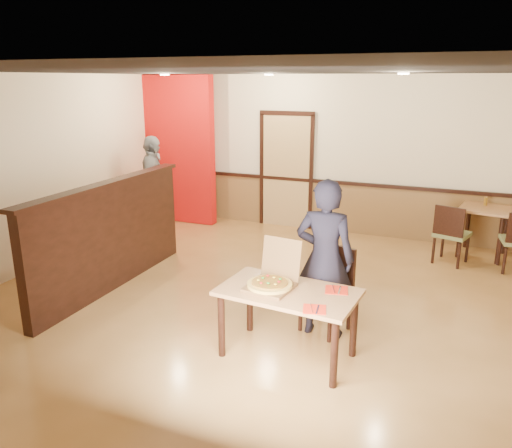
{
  "coord_description": "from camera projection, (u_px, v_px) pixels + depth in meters",
  "views": [
    {
      "loc": [
        2.16,
        -5.29,
        2.72
      ],
      "look_at": [
        -0.0,
        0.0,
        1.05
      ],
      "focal_mm": 35.0,
      "sensor_mm": 36.0,
      "label": 1
    }
  ],
  "objects": [
    {
      "name": "wall_back",
      "position": [
        330.0,
        155.0,
        8.96
      ],
      "size": [
        7.0,
        0.0,
        7.0
      ],
      "primitive_type": "plane",
      "rotation": [
        1.57,
        0.0,
        0.0
      ],
      "color": "beige",
      "rests_on": "floor"
    },
    {
      "name": "passerby",
      "position": [
        154.0,
        186.0,
        8.84
      ],
      "size": [
        0.82,
        1.13,
        1.77
      ],
      "primitive_type": "imported",
      "rotation": [
        0.0,
        0.0,
        1.99
      ],
      "color": "gray",
      "rests_on": "floor"
    },
    {
      "name": "chair_rail_back",
      "position": [
        328.0,
        182.0,
        9.05
      ],
      "size": [
        7.0,
        0.06,
        0.06
      ],
      "primitive_type": "cube",
      "color": "black",
      "rests_on": "wall_back"
    },
    {
      "name": "diner",
      "position": [
        325.0,
        259.0,
        5.31
      ],
      "size": [
        0.65,
        0.44,
        1.74
      ],
      "primitive_type": "imported",
      "rotation": [
        0.0,
        0.0,
        3.18
      ],
      "color": "black",
      "rests_on": "floor"
    },
    {
      "name": "napkin_far",
      "position": [
        336.0,
        290.0,
        4.9
      ],
      "size": [
        0.26,
        0.26,
        0.01
      ],
      "rotation": [
        0.0,
        0.0,
        0.22
      ],
      "color": "red",
      "rests_on": "main_table"
    },
    {
      "name": "napkin_near",
      "position": [
        314.0,
        309.0,
        4.49
      ],
      "size": [
        0.25,
        0.25,
        0.01
      ],
      "rotation": [
        0.0,
        0.0,
        0.25
      ],
      "color": "red",
      "rests_on": "main_table"
    },
    {
      "name": "spot_b",
      "position": [
        269.0,
        75.0,
        7.98
      ],
      "size": [
        0.14,
        0.14,
        0.02
      ],
      "primitive_type": "cylinder",
      "color": "beige",
      "rests_on": "ceiling"
    },
    {
      "name": "pizza",
      "position": [
        270.0,
        284.0,
        4.92
      ],
      "size": [
        0.5,
        0.5,
        0.03
      ],
      "primitive_type": "cylinder",
      "rotation": [
        0.0,
        0.0,
        -0.13
      ],
      "color": "#E5BC53",
      "rests_on": "pizza_box"
    },
    {
      "name": "spot_a",
      "position": [
        165.0,
        75.0,
        7.9
      ],
      "size": [
        0.14,
        0.14,
        0.02
      ],
      "primitive_type": "cylinder",
      "color": "beige",
      "rests_on": "ceiling"
    },
    {
      "name": "wall_left",
      "position": [
        30.0,
        175.0,
        7.12
      ],
      "size": [
        0.0,
        7.0,
        7.0
      ],
      "primitive_type": "plane",
      "rotation": [
        1.57,
        0.0,
        1.57
      ],
      "color": "beige",
      "rests_on": "floor"
    },
    {
      "name": "wainscot_back",
      "position": [
        327.0,
        207.0,
        9.2
      ],
      "size": [
        7.0,
        0.04,
        0.9
      ],
      "primitive_type": "cube",
      "color": "brown",
      "rests_on": "floor"
    },
    {
      "name": "booth_partition",
      "position": [
        110.0,
        235.0,
        6.59
      ],
      "size": [
        0.2,
        3.1,
        1.44
      ],
      "color": "black",
      "rests_on": "floor"
    },
    {
      "name": "pizza_box",
      "position": [
        272.0,
        282.0,
        4.96
      ],
      "size": [
        0.48,
        0.55,
        0.45
      ],
      "rotation": [
        0.0,
        0.0,
        -0.12
      ],
      "color": "brown",
      "rests_on": "main_table"
    },
    {
      "name": "diner_chair",
      "position": [
        329.0,
        285.0,
        5.53
      ],
      "size": [
        0.6,
        0.6,
        0.95
      ],
      "rotation": [
        0.0,
        0.0,
        -0.34
      ],
      "color": "olive",
      "rests_on": "floor"
    },
    {
      "name": "red_accent_panel",
      "position": [
        175.0,
        150.0,
        9.57
      ],
      "size": [
        1.6,
        0.2,
        2.78
      ],
      "primitive_type": "cube",
      "color": "#BB100D",
      "rests_on": "floor"
    },
    {
      "name": "floor",
      "position": [
        256.0,
        304.0,
        6.25
      ],
      "size": [
        7.0,
        7.0,
        0.0
      ],
      "primitive_type": "plane",
      "color": "tan",
      "rests_on": "ground"
    },
    {
      "name": "side_table",
      "position": [
        485.0,
        219.0,
        7.83
      ],
      "size": [
        0.86,
        0.86,
        0.79
      ],
      "rotation": [
        0.0,
        0.0,
        -0.19
      ],
      "color": "#B47D4B",
      "rests_on": "floor"
    },
    {
      "name": "ceiling",
      "position": [
        256.0,
        71.0,
        5.46
      ],
      "size": [
        7.0,
        7.0,
        0.0
      ],
      "primitive_type": "plane",
      "rotation": [
        3.14,
        0.0,
        0.0
      ],
      "color": "black",
      "rests_on": "wall_back"
    },
    {
      "name": "side_chair_left",
      "position": [
        451.0,
        232.0,
        7.48
      ],
      "size": [
        0.57,
        0.57,
        0.93
      ],
      "rotation": [
        0.0,
        0.0,
        2.84
      ],
      "color": "olive",
      "rests_on": "floor"
    },
    {
      "name": "main_table",
      "position": [
        288.0,
        300.0,
        4.93
      ],
      "size": [
        1.41,
        0.88,
        0.72
      ],
      "rotation": [
        0.0,
        0.0,
        -0.09
      ],
      "color": "#B47D4B",
      "rests_on": "floor"
    },
    {
      "name": "back_door",
      "position": [
        286.0,
        172.0,
        9.32
      ],
      "size": [
        0.9,
        0.06,
        2.1
      ],
      "primitive_type": "cube",
      "color": "tan",
      "rests_on": "wall_back"
    },
    {
      "name": "spot_c",
      "position": [
        403.0,
        74.0,
        6.29
      ],
      "size": [
        0.14,
        0.14,
        0.02
      ],
      "primitive_type": "cylinder",
      "color": "beige",
      "rests_on": "ceiling"
    },
    {
      "name": "condiment",
      "position": [
        486.0,
        201.0,
        7.89
      ],
      "size": [
        0.05,
        0.05,
        0.14
      ],
      "primitive_type": "cylinder",
      "color": "brown",
      "rests_on": "side_table"
    }
  ]
}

